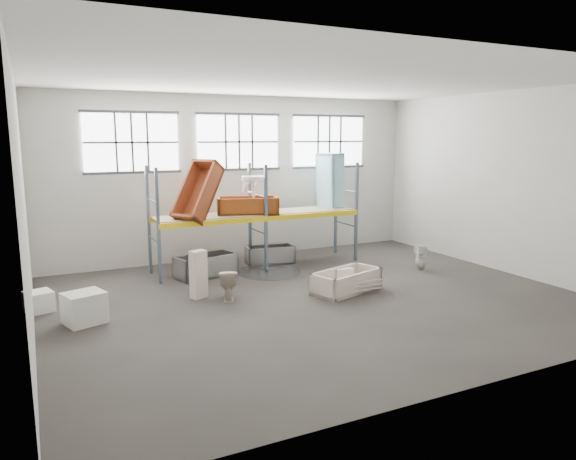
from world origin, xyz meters
TOP-DOWN VIEW (x-y plane):
  - floor at (0.00, 0.00)m, footprint 12.00×10.00m
  - ceiling at (0.00, 0.00)m, footprint 12.00×10.00m
  - wall_back at (0.00, 5.05)m, footprint 12.00×0.10m
  - wall_front at (0.00, -5.05)m, footprint 12.00×0.10m
  - wall_left at (-6.05, 0.00)m, footprint 0.10×10.00m
  - wall_right at (6.05, 0.00)m, footprint 0.10×10.00m
  - window_left at (-3.20, 4.94)m, footprint 2.60×0.04m
  - window_mid at (0.00, 4.94)m, footprint 2.60×0.04m
  - window_right at (3.20, 4.94)m, footprint 2.60×0.04m
  - rack_upright_la at (-3.00, 2.90)m, footprint 0.08×0.08m
  - rack_upright_lb at (-3.00, 4.10)m, footprint 0.08×0.08m
  - rack_upright_ma at (0.00, 2.90)m, footprint 0.08×0.08m
  - rack_upright_mb at (0.00, 4.10)m, footprint 0.08×0.08m
  - rack_upright_ra at (3.00, 2.90)m, footprint 0.08×0.08m
  - rack_upright_rb at (3.00, 4.10)m, footprint 0.08×0.08m
  - rack_beam_front at (0.00, 2.90)m, footprint 6.00×0.10m
  - rack_beam_back at (0.00, 4.10)m, footprint 6.00×0.10m
  - shelf_deck at (0.00, 3.50)m, footprint 5.90×1.10m
  - wet_patch at (0.00, 2.70)m, footprint 1.80×1.80m
  - bathtub_beige at (0.94, 0.17)m, footprint 1.95×1.33m
  - cistern_spare at (1.07, 0.50)m, footprint 0.48×0.27m
  - sink_in_tub at (0.39, 0.50)m, footprint 0.52×0.52m
  - toilet_beige at (-1.87, 0.88)m, footprint 0.60×0.79m
  - cistern_tall at (-2.46, 1.26)m, footprint 0.43×0.36m
  - toilet_white at (4.07, 1.11)m, footprint 0.40×0.39m
  - steel_tub_left at (-1.72, 3.07)m, footprint 1.77×1.13m
  - steel_tub_right at (0.48, 3.73)m, footprint 1.50×0.86m
  - rust_tub_flat at (-0.32, 3.47)m, footprint 1.88×1.27m
  - rust_tub_tilted at (-1.81, 3.36)m, footprint 1.64×1.47m
  - sink_on_shelf at (-0.19, 3.31)m, footprint 0.80×0.68m
  - blue_tub_upright at (2.54, 3.70)m, footprint 0.68×0.89m
  - bucket at (0.50, -0.04)m, footprint 0.40×0.40m
  - carton_near at (-5.05, 0.62)m, footprint 0.91×0.84m
  - carton_far at (-5.88, 1.84)m, footprint 0.66×0.66m

SIDE VIEW (x-z plane):
  - floor at x=0.00m, z-range -0.10..0.00m
  - wet_patch at x=0.00m, z-range 0.00..0.00m
  - sink_in_tub at x=0.39m, z-range 0.09..0.23m
  - bucket at x=0.50m, z-range 0.00..0.37m
  - carton_far at x=-5.88m, z-range 0.00..0.44m
  - steel_tub_right at x=0.48m, z-range 0.00..0.52m
  - bathtub_beige at x=0.94m, z-range 0.00..0.52m
  - cistern_spare at x=1.07m, z-range 0.06..0.50m
  - steel_tub_left at x=-1.72m, z-range 0.00..0.60m
  - carton_near at x=-5.05m, z-range 0.00..0.64m
  - toilet_beige at x=-1.87m, z-range 0.00..0.71m
  - toilet_white at x=4.07m, z-range 0.00..0.73m
  - cistern_tall at x=-2.46m, z-range 0.00..1.14m
  - rack_upright_la at x=-3.00m, z-range 0.00..3.00m
  - rack_upright_lb at x=-3.00m, z-range 0.00..3.00m
  - rack_upright_ma at x=0.00m, z-range 0.00..3.00m
  - rack_upright_mb at x=0.00m, z-range 0.00..3.00m
  - rack_upright_ra at x=3.00m, z-range 0.00..3.00m
  - rack_upright_rb at x=3.00m, z-range 0.00..3.00m
  - rack_beam_front at x=0.00m, z-range 1.43..1.57m
  - rack_beam_back at x=0.00m, z-range 1.43..1.57m
  - shelf_deck at x=0.00m, z-range 1.57..1.59m
  - rust_tub_flat at x=-0.32m, z-range 1.58..2.06m
  - sink_on_shelf at x=-0.19m, z-range 1.78..2.41m
  - rust_tub_tilted at x=-1.81m, z-range 1.43..3.16m
  - blue_tub_upright at x=2.54m, z-range 1.52..3.27m
  - wall_back at x=0.00m, z-range 0.00..5.00m
  - wall_front at x=0.00m, z-range 0.00..5.00m
  - wall_left at x=-6.05m, z-range 0.00..5.00m
  - wall_right at x=6.05m, z-range 0.00..5.00m
  - window_left at x=-3.20m, z-range 2.80..4.40m
  - window_mid at x=0.00m, z-range 2.80..4.40m
  - window_right at x=3.20m, z-range 2.80..4.40m
  - ceiling at x=0.00m, z-range 5.00..5.10m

